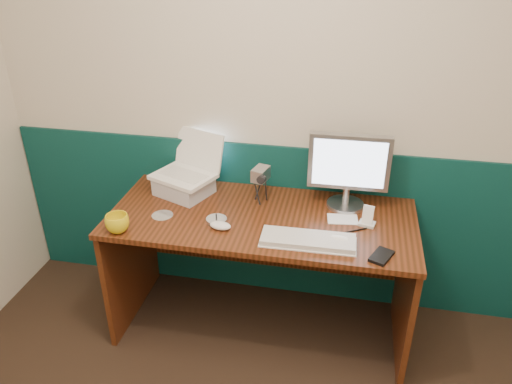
% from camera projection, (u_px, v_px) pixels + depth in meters
% --- Properties ---
extents(back_wall, '(3.50, 0.04, 2.50)m').
position_uv_depth(back_wall, '(303.00, 104.00, 2.67)').
color(back_wall, beige).
rests_on(back_wall, ground).
extents(wainscot, '(3.48, 0.02, 1.00)m').
position_uv_depth(wainscot, '(297.00, 224.00, 3.01)').
color(wainscot, '#083537').
rests_on(wainscot, ground).
extents(desk, '(1.60, 0.70, 0.75)m').
position_uv_depth(desk, '(261.00, 274.00, 2.79)').
color(desk, '#371A0A').
rests_on(desk, ground).
extents(laptop_riser, '(0.35, 0.32, 0.10)m').
position_uv_depth(laptop_riser, '(184.00, 186.00, 2.81)').
color(laptop_riser, silver).
rests_on(laptop_riser, desk).
extents(laptop, '(0.39, 0.35, 0.27)m').
position_uv_depth(laptop, '(182.00, 156.00, 2.73)').
color(laptop, white).
rests_on(laptop, laptop_riser).
extents(monitor, '(0.42, 0.13, 0.42)m').
position_uv_depth(monitor, '(348.00, 171.00, 2.61)').
color(monitor, '#A5A6AA').
rests_on(monitor, desk).
extents(keyboard, '(0.45, 0.16, 0.03)m').
position_uv_depth(keyboard, '(308.00, 241.00, 2.38)').
color(keyboard, silver).
rests_on(keyboard, desk).
extents(mouse_right, '(0.12, 0.09, 0.04)m').
position_uv_depth(mouse_right, '(339.00, 240.00, 2.38)').
color(mouse_right, white).
rests_on(mouse_right, desk).
extents(mouse_left, '(0.12, 0.08, 0.04)m').
position_uv_depth(mouse_left, '(220.00, 226.00, 2.49)').
color(mouse_left, white).
rests_on(mouse_left, desk).
extents(mug, '(0.13, 0.13, 0.09)m').
position_uv_depth(mug, '(117.00, 223.00, 2.46)').
color(mug, yellow).
rests_on(mug, desk).
extents(camcorder, '(0.11, 0.13, 0.18)m').
position_uv_depth(camcorder, '(261.00, 187.00, 2.71)').
color(camcorder, '#B2B2B7').
rests_on(camcorder, desk).
extents(cd_spindle, '(0.11, 0.11, 0.02)m').
position_uv_depth(cd_spindle, '(216.00, 220.00, 2.55)').
color(cd_spindle, '#B3B7C3').
rests_on(cd_spindle, desk).
extents(cd_loose_a, '(0.11, 0.11, 0.00)m').
position_uv_depth(cd_loose_a, '(162.00, 215.00, 2.62)').
color(cd_loose_a, silver).
rests_on(cd_loose_a, desk).
extents(pen, '(0.12, 0.07, 0.01)m').
position_uv_depth(pen, '(355.00, 230.00, 2.48)').
color(pen, black).
rests_on(pen, desk).
extents(papers, '(0.17, 0.12, 0.00)m').
position_uv_depth(papers, '(343.00, 219.00, 2.58)').
color(papers, white).
rests_on(papers, desk).
extents(dock, '(0.09, 0.08, 0.01)m').
position_uv_depth(dock, '(367.00, 224.00, 2.53)').
color(dock, silver).
rests_on(dock, desk).
extents(music_player, '(0.06, 0.04, 0.09)m').
position_uv_depth(music_player, '(368.00, 214.00, 2.50)').
color(music_player, white).
rests_on(music_player, dock).
extents(pda, '(0.12, 0.15, 0.02)m').
position_uv_depth(pda, '(381.00, 256.00, 2.28)').
color(pda, black).
rests_on(pda, desk).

